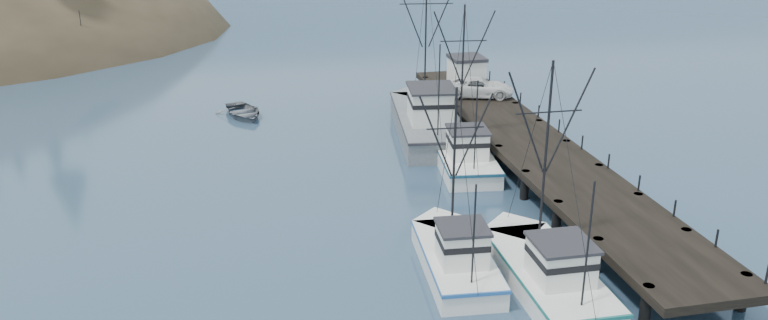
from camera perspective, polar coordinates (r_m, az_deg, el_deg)
ground at (r=37.81m, az=0.66°, el=-11.01°), size 400.00×400.00×0.00m
pier at (r=54.97m, az=11.26°, el=0.97°), size 6.00×44.00×2.00m
moored_sailboats at (r=95.73m, az=-25.53°, el=6.91°), size 17.58×11.29×6.35m
trawler_near at (r=40.09m, az=12.19°, el=-8.19°), size 4.05×11.89×12.00m
trawler_mid at (r=40.73m, az=5.42°, el=-7.30°), size 4.08×10.27×10.29m
trawler_far at (r=55.42m, az=5.98°, el=0.47°), size 4.95×11.80×11.93m
work_vessel at (r=61.76m, az=3.28°, el=3.09°), size 6.65×16.56×13.65m
pier_shed at (r=68.87m, az=6.30°, el=6.75°), size 3.00×3.20×2.80m
pickup_truck at (r=65.79m, az=7.24°, el=5.53°), size 6.57×4.32×1.68m
motorboat at (r=67.82m, az=-10.67°, el=3.29°), size 5.45×6.57×1.18m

